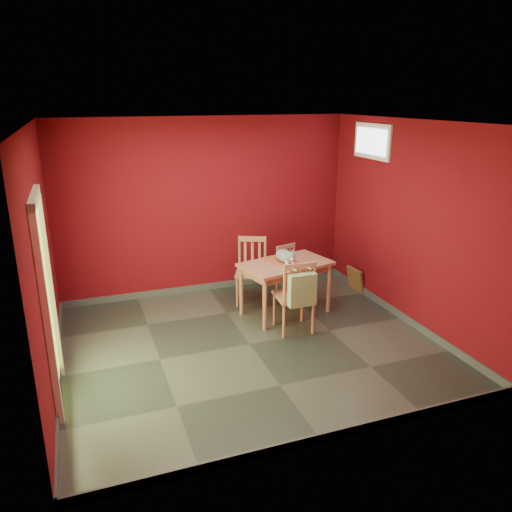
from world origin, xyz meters
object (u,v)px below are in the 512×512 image
object	(u,v)px
chair_near	(295,295)
picture_frame	(355,279)
cat	(285,254)
dining_table	(286,269)
chair_far_left	(252,269)
chair_far_right	(291,272)
tote_bag	(302,290)

from	to	relation	value
chair_near	picture_frame	size ratio (longest dim) A/B	2.64
cat	picture_frame	xyz separation A→B (m)	(1.40, 0.37, -0.69)
dining_table	picture_frame	bearing A→B (deg)	17.12
chair_far_left	chair_far_right	xyz separation A→B (m)	(0.59, -0.10, -0.08)
tote_bag	picture_frame	bearing A→B (deg)	38.80
dining_table	chair_far_right	xyz separation A→B (m)	(0.30, 0.51, -0.25)
tote_bag	cat	size ratio (longest dim) A/B	1.06
chair_near	cat	size ratio (longest dim) A/B	2.17
chair_far_left	tote_bag	size ratio (longest dim) A/B	1.99
tote_bag	cat	xyz separation A→B (m)	(0.12, 0.85, 0.21)
chair_far_right	tote_bag	xyz separation A→B (m)	(-0.42, -1.30, 0.25)
chair_near	chair_far_right	bearing A→B (deg)	68.97
chair_near	tote_bag	distance (m)	0.28
chair_far_left	chair_far_right	distance (m)	0.61
dining_table	chair_far_right	bearing A→B (deg)	59.13
chair_near	tote_bag	world-z (taller)	chair_near
tote_bag	cat	bearing A→B (deg)	81.80
dining_table	tote_bag	bearing A→B (deg)	-98.47
tote_bag	picture_frame	size ratio (longest dim) A/B	1.30
chair_far_right	chair_near	world-z (taller)	chair_near
cat	chair_far_right	bearing A→B (deg)	25.75
dining_table	chair_far_left	xyz separation A→B (m)	(-0.29, 0.61, -0.17)
chair_far_right	picture_frame	size ratio (longest dim) A/B	2.19
cat	picture_frame	distance (m)	1.60
chair_near	chair_far_left	bearing A→B (deg)	98.91
dining_table	cat	bearing A→B (deg)	85.52
picture_frame	chair_near	bearing A→B (deg)	-146.72
dining_table	tote_bag	distance (m)	0.80
chair_near	picture_frame	distance (m)	1.83
chair_far_right	cat	world-z (taller)	cat
dining_table	chair_near	bearing A→B (deg)	-100.75
chair_far_left	picture_frame	bearing A→B (deg)	-6.14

